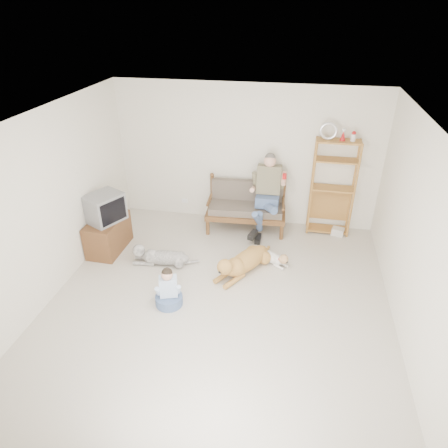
% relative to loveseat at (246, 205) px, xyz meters
% --- Properties ---
extents(floor, '(5.50, 5.50, 0.00)m').
position_rel_loveseat_xyz_m(floor, '(-0.08, -2.41, -0.49)').
color(floor, beige).
rests_on(floor, ground).
extents(ceiling, '(5.50, 5.50, 0.00)m').
position_rel_loveseat_xyz_m(ceiling, '(-0.08, -2.41, 2.21)').
color(ceiling, silver).
rests_on(ceiling, ground).
extents(wall_back, '(5.00, 0.00, 5.00)m').
position_rel_loveseat_xyz_m(wall_back, '(-0.08, 0.34, 0.86)').
color(wall_back, silver).
rests_on(wall_back, ground).
extents(wall_front, '(5.00, 0.00, 5.00)m').
position_rel_loveseat_xyz_m(wall_front, '(-0.08, -5.16, 0.86)').
color(wall_front, silver).
rests_on(wall_front, ground).
extents(wall_left, '(0.00, 5.50, 5.50)m').
position_rel_loveseat_xyz_m(wall_left, '(-2.58, -2.41, 0.86)').
color(wall_left, silver).
rests_on(wall_left, ground).
extents(wall_right, '(0.00, 5.50, 5.50)m').
position_rel_loveseat_xyz_m(wall_right, '(2.42, -2.41, 0.86)').
color(wall_right, silver).
rests_on(wall_right, ground).
extents(loveseat, '(1.54, 0.79, 0.95)m').
position_rel_loveseat_xyz_m(loveseat, '(0.00, 0.00, 0.00)').
color(loveseat, brown).
rests_on(loveseat, ground).
extents(man, '(0.59, 0.84, 1.36)m').
position_rel_loveseat_xyz_m(man, '(0.37, -0.19, 0.22)').
color(man, slate).
rests_on(man, loveseat).
extents(etagere, '(0.81, 0.35, 2.13)m').
position_rel_loveseat_xyz_m(etagere, '(1.56, 0.14, 0.45)').
color(etagere, '#B38138').
rests_on(etagere, ground).
extents(book_stack, '(0.25, 0.21, 0.14)m').
position_rel_loveseat_xyz_m(book_stack, '(1.77, 0.03, -0.42)').
color(book_stack, silver).
rests_on(book_stack, ground).
extents(tv_stand, '(0.52, 0.91, 0.60)m').
position_rel_loveseat_xyz_m(tv_stand, '(-2.31, -1.25, -0.19)').
color(tv_stand, brown).
rests_on(tv_stand, ground).
extents(crt_tv, '(0.68, 0.74, 0.49)m').
position_rel_loveseat_xyz_m(crt_tv, '(-2.28, -1.26, 0.36)').
color(crt_tv, slate).
rests_on(crt_tv, tv_stand).
extents(wall_outlet, '(0.12, 0.02, 0.08)m').
position_rel_loveseat_xyz_m(wall_outlet, '(-1.33, 0.33, -0.19)').
color(wall_outlet, white).
rests_on(wall_outlet, ground).
extents(golden_retriever, '(0.86, 1.31, 0.44)m').
position_rel_loveseat_xyz_m(golden_retriever, '(0.15, -1.47, -0.31)').
color(golden_retriever, '#AF843C').
rests_on(golden_retriever, ground).
extents(shaggy_dog, '(1.18, 0.37, 0.35)m').
position_rel_loveseat_xyz_m(shaggy_dog, '(-1.27, -1.51, -0.34)').
color(shaggy_dog, white).
rests_on(shaggy_dog, ground).
extents(terrier, '(0.60, 0.46, 0.26)m').
position_rel_loveseat_xyz_m(terrier, '(0.67, -1.15, -0.38)').
color(terrier, white).
rests_on(terrier, ground).
extents(child, '(0.41, 0.41, 0.64)m').
position_rel_loveseat_xyz_m(child, '(-0.80, -2.48, -0.26)').
color(child, slate).
rests_on(child, ground).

